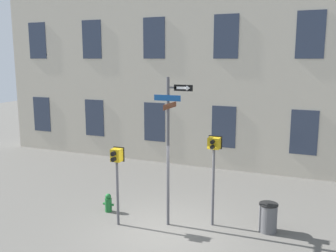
{
  "coord_description": "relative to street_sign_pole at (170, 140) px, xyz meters",
  "views": [
    {
      "loc": [
        3.97,
        -9.5,
        5.04
      ],
      "look_at": [
        -0.13,
        0.5,
        3.09
      ],
      "focal_mm": 40.0,
      "sensor_mm": 36.0,
      "label": 1
    }
  ],
  "objects": [
    {
      "name": "ground_plane",
      "position": [
        0.07,
        -0.49,
        -2.67
      ],
      "size": [
        60.0,
        60.0,
        0.0
      ],
      "primitive_type": "plane",
      "color": "#595651"
    },
    {
      "name": "building_facade",
      "position": [
        0.07,
        6.65,
        3.31
      ],
      "size": [
        24.0,
        0.63,
        11.95
      ],
      "color": "beige",
      "rests_on": "ground_plane"
    },
    {
      "name": "fire_hydrant",
      "position": [
        -2.27,
        0.17,
        -2.37
      ],
      "size": [
        0.38,
        0.22,
        0.63
      ],
      "color": "#196028",
      "rests_on": "ground_plane"
    },
    {
      "name": "pedestrian_signal_left",
      "position": [
        -1.47,
        -0.58,
        -0.76
      ],
      "size": [
        0.36,
        0.4,
        2.43
      ],
      "color": "#4C4C51",
      "rests_on": "ground_plane"
    },
    {
      "name": "trash_bin",
      "position": [
        2.84,
        0.7,
        -2.23
      ],
      "size": [
        0.55,
        0.55,
        0.86
      ],
      "color": "#59595B",
      "rests_on": "ground_plane"
    },
    {
      "name": "street_sign_pole",
      "position": [
        0.0,
        0.0,
        0.0
      ],
      "size": [
        1.17,
        0.97,
        4.52
      ],
      "color": "#4C4C51",
      "rests_on": "ground_plane"
    },
    {
      "name": "pedestrian_signal_right",
      "position": [
        1.22,
        0.49,
        -0.49
      ],
      "size": [
        0.41,
        0.4,
        2.77
      ],
      "color": "#4C4C51",
      "rests_on": "ground_plane"
    }
  ]
}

